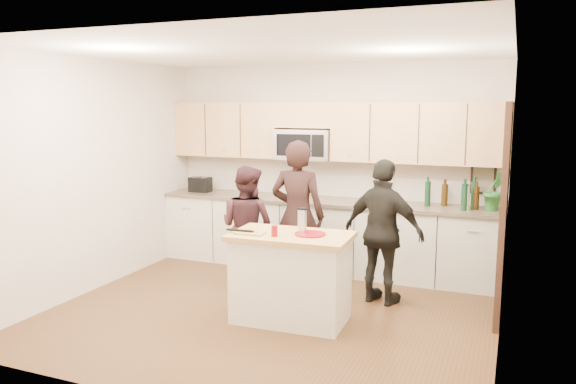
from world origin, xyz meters
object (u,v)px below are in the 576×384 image
at_px(woman_right, 383,232).
at_px(woman_center, 247,227).
at_px(toaster, 200,185).
at_px(woman_left, 298,216).
at_px(island, 291,277).

bearing_deg(woman_right, woman_center, 16.38).
relative_size(woman_center, woman_right, 0.92).
height_order(woman_center, woman_right, woman_right).
xyz_separation_m(toaster, woman_left, (1.83, -0.86, -0.16)).
distance_m(toaster, woman_right, 3.03).
bearing_deg(island, woman_center, 135.06).
bearing_deg(toaster, woman_left, -25.12).
distance_m(island, woman_left, 1.09).
bearing_deg(woman_center, woman_right, -169.22).
distance_m(island, woman_center, 1.25).
height_order(woman_left, woman_right, woman_left).
bearing_deg(woman_right, island, 64.34).
relative_size(toaster, woman_right, 0.18).
xyz_separation_m(island, woman_right, (0.74, 0.86, 0.34)).
distance_m(woman_left, woman_right, 1.05).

